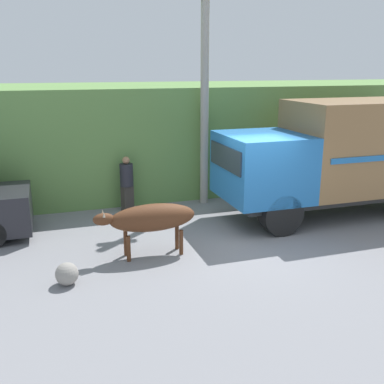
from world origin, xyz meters
The scene contains 7 objects.
ground_plane centered at (0.00, 0.00, 0.00)m, with size 60.00×60.00×0.00m, color gray.
hillside_embankment centered at (0.00, 6.54, 1.70)m, with size 32.00×5.67×3.40m.
cargo_truck centered at (3.47, 1.17, 1.72)m, with size 6.77×2.28×3.13m.
brown_cow centered at (-2.32, 0.01, 0.85)m, with size 2.21×0.60×1.16m.
pedestrian_on_hill centered at (-2.24, 3.33, 0.85)m, with size 0.50×0.50×1.58m.
utility_pole centered at (0.10, 3.38, 3.43)m, with size 0.90×0.24×6.64m.
roadside_rock centered at (-4.16, -0.84, 0.22)m, with size 0.44×0.44×0.44m.
Camera 1 is at (-4.32, -8.93, 4.00)m, focal length 42.00 mm.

